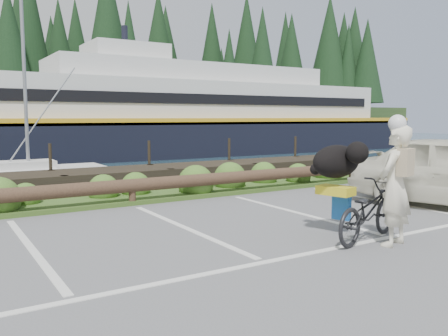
{
  "coord_description": "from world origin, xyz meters",
  "views": [
    {
      "loc": [
        -3.81,
        -5.47,
        1.99
      ],
      "look_at": [
        0.53,
        1.51,
        1.1
      ],
      "focal_mm": 38.0,
      "sensor_mm": 36.0,
      "label": 1
    }
  ],
  "objects": [
    {
      "name": "cyclist",
      "position": [
        2.22,
        -0.74,
        0.93
      ],
      "size": [
        0.78,
        0.61,
        1.87
      ],
      "primitive_type": "imported",
      "rotation": [
        0.0,
        0.0,
        3.41
      ],
      "color": "#F2EBCD",
      "rests_on": "ground"
    },
    {
      "name": "log_rail",
      "position": [
        0.0,
        4.6,
        0.0
      ],
      "size": [
        32.0,
        0.3,
        0.6
      ],
      "primitive_type": null,
      "color": "#443021",
      "rests_on": "ground"
    },
    {
      "name": "dog",
      "position": [
        1.96,
        0.25,
        1.25
      ],
      "size": [
        0.71,
        1.06,
        0.56
      ],
      "primitive_type": "ellipsoid",
      "rotation": [
        0.0,
        0.0,
        1.84
      ],
      "color": "black",
      "rests_on": "bicycle"
    },
    {
      "name": "ground",
      "position": [
        0.0,
        0.0,
        0.0
      ],
      "size": [
        72.0,
        72.0,
        0.0
      ],
      "primitive_type": "plane",
      "color": "#58585A"
    },
    {
      "name": "vegetation_strip",
      "position": [
        0.0,
        5.3,
        0.05
      ],
      "size": [
        34.0,
        1.6,
        0.1
      ],
      "primitive_type": "cube",
      "color": "#3D5B21",
      "rests_on": "ground"
    },
    {
      "name": "bicycle",
      "position": [
        2.11,
        -0.32,
        0.48
      ],
      "size": [
        1.94,
        1.1,
        0.97
      ],
      "primitive_type": "imported",
      "rotation": [
        0.0,
        0.0,
        1.84
      ],
      "color": "black",
      "rests_on": "ground"
    }
  ]
}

